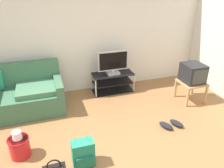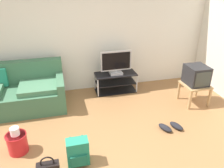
% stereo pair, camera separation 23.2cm
% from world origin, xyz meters
% --- Properties ---
extents(ground_plane, '(9.00, 9.80, 0.02)m').
position_xyz_m(ground_plane, '(0.00, 0.00, -0.01)').
color(ground_plane, olive).
extents(wall_back, '(9.00, 0.10, 2.70)m').
position_xyz_m(wall_back, '(0.00, 2.45, 1.35)').
color(wall_back, silver).
rests_on(wall_back, ground_plane).
extents(couch, '(1.99, 0.90, 0.88)m').
position_xyz_m(couch, '(-1.36, 1.88, 0.33)').
color(couch, '#3D6B4C').
rests_on(couch, ground_plane).
extents(tv_stand, '(0.92, 0.42, 0.43)m').
position_xyz_m(tv_stand, '(0.80, 2.10, 0.22)').
color(tv_stand, black).
rests_on(tv_stand, ground_plane).
extents(flat_tv, '(0.69, 0.22, 0.53)m').
position_xyz_m(flat_tv, '(0.80, 2.08, 0.70)').
color(flat_tv, '#B2B2B7').
rests_on(flat_tv, tv_stand).
extents(side_table, '(0.50, 0.50, 0.43)m').
position_xyz_m(side_table, '(2.23, 1.20, 0.36)').
color(side_table, tan).
rests_on(side_table, ground_plane).
extents(crt_tv, '(0.40, 0.44, 0.38)m').
position_xyz_m(crt_tv, '(2.23, 1.21, 0.62)').
color(crt_tv, '#232326').
rests_on(crt_tv, side_table).
extents(backpack, '(0.30, 0.26, 0.39)m').
position_xyz_m(backpack, '(-0.29, 0.08, 0.19)').
color(backpack, '#238466').
rests_on(backpack, ground_plane).
extents(cleaning_bucket, '(0.31, 0.31, 0.43)m').
position_xyz_m(cleaning_bucket, '(-1.14, 0.53, 0.18)').
color(cleaning_bucket, red).
rests_on(cleaning_bucket, ground_plane).
extents(sneakers_pair, '(0.43, 0.30, 0.09)m').
position_xyz_m(sneakers_pair, '(1.35, 0.47, 0.04)').
color(sneakers_pair, black).
rests_on(sneakers_pair, ground_plane).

